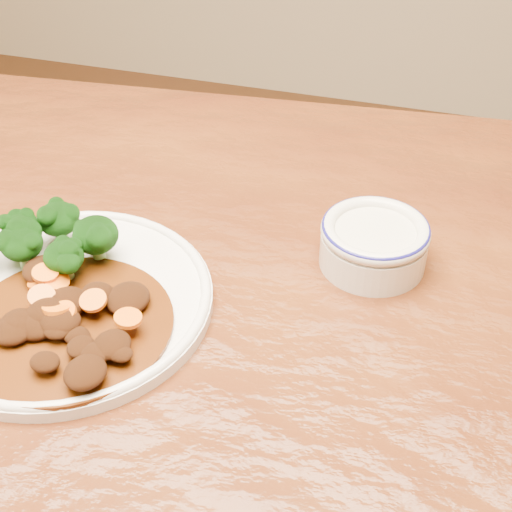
# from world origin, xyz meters

# --- Properties ---
(dining_table) EXTENTS (1.58, 1.04, 0.75)m
(dining_table) POSITION_xyz_m (0.00, 0.00, 0.67)
(dining_table) COLOR #5B2C10
(dining_table) RESTS_ON ground
(dinner_plate) EXTENTS (0.29, 0.29, 0.02)m
(dinner_plate) POSITION_xyz_m (-0.07, -0.05, 0.76)
(dinner_plate) COLOR silver
(dinner_plate) RESTS_ON dining_table
(broccoli_florets) EXTENTS (0.15, 0.11, 0.05)m
(broccoli_florets) POSITION_xyz_m (-0.12, -0.00, 0.79)
(broccoli_florets) COLOR #6D924B
(broccoli_florets) RESTS_ON dinner_plate
(mince_stew) EXTENTS (0.20, 0.20, 0.03)m
(mince_stew) POSITION_xyz_m (-0.05, -0.09, 0.77)
(mince_stew) COLOR #4E2208
(mince_stew) RESTS_ON dinner_plate
(dip_bowl) EXTENTS (0.11, 0.11, 0.05)m
(dip_bowl) POSITION_xyz_m (0.20, 0.11, 0.78)
(dip_bowl) COLOR beige
(dip_bowl) RESTS_ON dining_table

